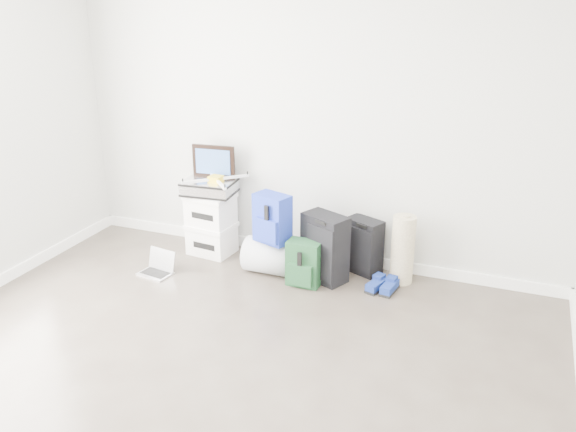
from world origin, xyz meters
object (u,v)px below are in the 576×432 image
at_px(briefcase, 209,187).
at_px(duffel_bag, 274,257).
at_px(laptop, 158,268).
at_px(carry_on, 363,246).
at_px(large_suitcase, 325,248).
at_px(boxes_stack, 211,223).

relative_size(briefcase, duffel_bag, 0.90).
height_order(duffel_bag, laptop, duffel_bag).
distance_m(duffel_bag, laptop, 1.02).
xyz_separation_m(carry_on, laptop, (-1.67, -0.68, -0.20)).
xyz_separation_m(briefcase, carry_on, (1.43, 0.11, -0.40)).
distance_m(briefcase, carry_on, 1.49).
bearing_deg(laptop, large_suitcase, 25.68).
relative_size(duffel_bag, carry_on, 1.02).
relative_size(boxes_stack, duffel_bag, 1.16).
height_order(boxes_stack, carry_on, boxes_stack).
bearing_deg(carry_on, duffel_bag, -133.09).
height_order(briefcase, carry_on, briefcase).
distance_m(boxes_stack, carry_on, 1.44).
xyz_separation_m(duffel_bag, laptop, (-0.95, -0.37, -0.11)).
height_order(duffel_bag, large_suitcase, large_suitcase).
relative_size(large_suitcase, laptop, 1.90).
bearing_deg(carry_on, briefcase, -151.52).
distance_m(carry_on, laptop, 1.81).
relative_size(briefcase, large_suitcase, 0.77).
bearing_deg(briefcase, carry_on, -0.16).
relative_size(duffel_bag, large_suitcase, 0.86).
relative_size(boxes_stack, briefcase, 1.30).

